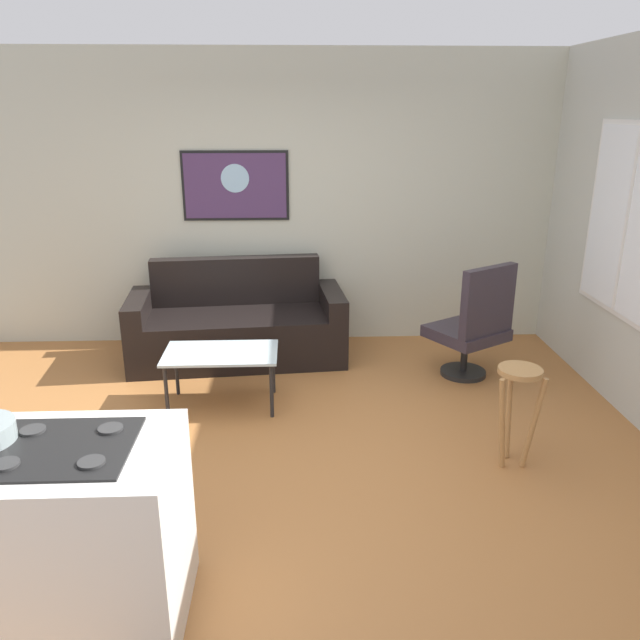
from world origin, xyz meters
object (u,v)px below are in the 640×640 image
(bar_stool, at_px, (518,394))
(wall_painting, at_px, (235,186))
(coffee_table, at_px, (221,357))
(couch, at_px, (238,327))
(armchair, at_px, (474,325))

(bar_stool, height_order, wall_painting, wall_painting)
(coffee_table, bearing_deg, bar_stool, -25.43)
(couch, bearing_deg, bar_stool, -45.03)
(armchair, distance_m, bar_stool, 1.41)
(couch, height_order, armchair, armchair)
(coffee_table, bearing_deg, couch, 87.54)
(couch, bearing_deg, armchair, -15.25)
(couch, xyz_separation_m, bar_stool, (1.97, -1.98, 0.20))
(coffee_table, height_order, bar_stool, bar_stool)
(coffee_table, bearing_deg, wall_painting, 88.73)
(bar_stool, relative_size, wall_painting, 0.68)
(couch, height_order, coffee_table, couch)
(couch, relative_size, bar_stool, 2.94)
(armchair, bearing_deg, wall_painting, 153.06)
(wall_painting, bearing_deg, bar_stool, -51.25)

